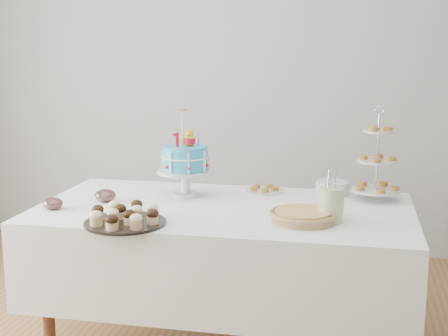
% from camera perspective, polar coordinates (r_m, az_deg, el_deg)
% --- Properties ---
extents(walls, '(5.04, 4.04, 2.70)m').
position_cam_1_polar(walls, '(2.83, -1.27, 6.32)').
color(walls, '#A3A6A8').
rests_on(walls, floor).
extents(table, '(1.92, 1.02, 0.77)m').
position_cam_1_polar(table, '(3.28, -0.01, -7.42)').
color(table, white).
rests_on(table, floor).
extents(birthday_cake, '(0.31, 0.31, 0.48)m').
position_cam_1_polar(birthday_cake, '(3.43, -3.53, -0.45)').
color(birthday_cake, silver).
rests_on(birthday_cake, table).
extents(cupcake_tray, '(0.38, 0.38, 0.09)m').
position_cam_1_polar(cupcake_tray, '(2.94, -9.04, -4.29)').
color(cupcake_tray, black).
rests_on(cupcake_tray, table).
extents(pie, '(0.33, 0.33, 0.05)m').
position_cam_1_polar(pie, '(2.97, 7.26, -4.31)').
color(pie, tan).
rests_on(pie, table).
extents(tiered_stand, '(0.26, 0.26, 0.51)m').
position_cam_1_polar(tiered_stand, '(3.41, 13.84, 0.59)').
color(tiered_stand, silver).
rests_on(tiered_stand, table).
extents(plate_stack, '(0.19, 0.19, 0.07)m').
position_cam_1_polar(plate_stack, '(3.53, 9.86, -1.80)').
color(plate_stack, silver).
rests_on(plate_stack, table).
extents(pastry_plate, '(0.22, 0.22, 0.03)m').
position_cam_1_polar(pastry_plate, '(3.55, 3.69, -1.95)').
color(pastry_plate, silver).
rests_on(pastry_plate, table).
extents(jam_bowl_a, '(0.10, 0.10, 0.06)m').
position_cam_1_polar(jam_bowl_a, '(3.28, -15.37, -3.17)').
color(jam_bowl_a, silver).
rests_on(jam_bowl_a, table).
extents(jam_bowl_b, '(0.11, 0.11, 0.07)m').
position_cam_1_polar(jam_bowl_b, '(3.38, -10.80, -2.50)').
color(jam_bowl_b, silver).
rests_on(jam_bowl_b, table).
extents(utensil_pitcher, '(0.11, 0.11, 0.25)m').
position_cam_1_polar(utensil_pitcher, '(2.97, 9.79, -3.22)').
color(utensil_pitcher, beige).
rests_on(utensil_pitcher, table).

